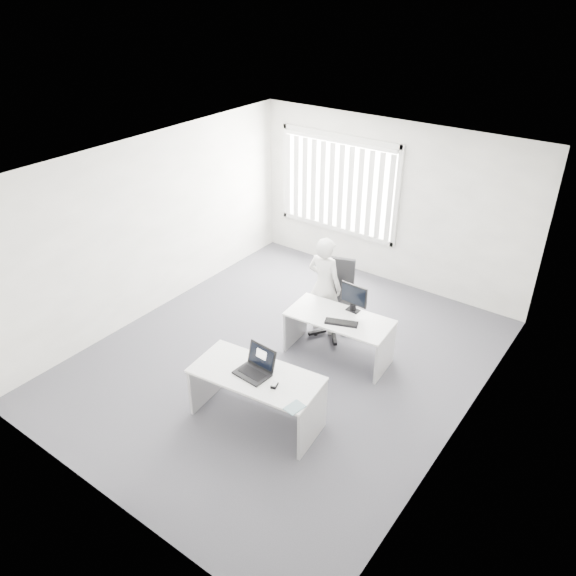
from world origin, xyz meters
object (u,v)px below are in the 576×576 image
Objects in this scene: office_chair at (335,310)px; monitor at (354,298)px; desk_near at (256,387)px; laptop at (252,364)px; person at (324,285)px; desk_far at (339,328)px.

monitor is at bearing -50.20° from office_chair.
office_chair is (-0.29, 2.22, -0.15)m from desk_near.
laptop is (0.26, -2.26, 0.51)m from office_chair.
office_chair is 2.33m from laptop.
desk_near is at bearing -101.79° from office_chair.
office_chair is 2.79× the size of monitor.
person reaches higher than desk_near.
desk_near is at bearing -93.54° from monitor.
monitor is (0.06, 0.26, 0.39)m from desk_far.
office_chair is at bearing 90.83° from desk_near.
person is (-0.43, 2.14, 0.26)m from desk_near.
desk_far is at bearing -101.67° from monitor.
desk_far is at bearing -72.38° from office_chair.
person reaches higher than office_chair.
laptop is (0.40, -2.17, 0.09)m from person.
monitor is (0.18, 1.95, 0.36)m from desk_near.
desk_far is 0.76m from person.
desk_far is 0.97× the size of person.
desk_near is 4.05× the size of laptop.
desk_near is 1.99m from monitor.
laptop reaches higher than desk_near.
desk_far is (0.11, 1.69, -0.03)m from desk_near.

